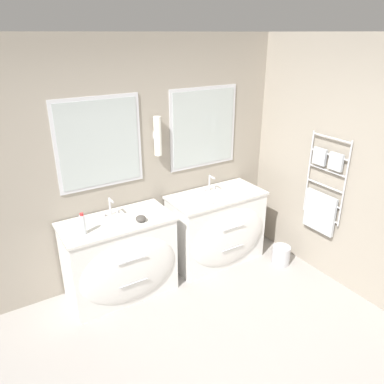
# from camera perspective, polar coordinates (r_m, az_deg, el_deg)

# --- Properties ---
(wall_back) EXTENTS (5.60, 0.16, 2.60)m
(wall_back) POSITION_cam_1_polar(r_m,az_deg,el_deg) (3.97, -11.77, 3.81)
(wall_back) COLOR #9E9384
(wall_back) RESTS_ON ground_plane
(wall_right) EXTENTS (0.13, 3.91, 2.60)m
(wall_right) POSITION_cam_1_polar(r_m,az_deg,el_deg) (4.28, 20.20, 4.05)
(wall_right) COLOR #9E9384
(wall_right) RESTS_ON ground_plane
(vanity_left) EXTENTS (1.12, 0.63, 0.87)m
(vanity_left) POSITION_cam_1_polar(r_m,az_deg,el_deg) (4.00, -10.79, -9.93)
(vanity_left) COLOR white
(vanity_left) RESTS_ON ground_plane
(vanity_right) EXTENTS (1.12, 0.63, 0.87)m
(vanity_right) POSITION_cam_1_polar(r_m,az_deg,el_deg) (4.50, 3.90, -5.52)
(vanity_right) COLOR white
(vanity_right) RESTS_ON ground_plane
(faucet_left) EXTENTS (0.17, 0.12, 0.19)m
(faucet_left) POSITION_cam_1_polar(r_m,az_deg,el_deg) (3.89, -12.31, -2.27)
(faucet_left) COLOR silver
(faucet_left) RESTS_ON vanity_left
(faucet_right) EXTENTS (0.17, 0.12, 0.19)m
(faucet_right) POSITION_cam_1_polar(r_m,az_deg,el_deg) (4.40, 2.77, 1.33)
(faucet_right) COLOR silver
(faucet_right) RESTS_ON vanity_right
(toiletry_bottle) EXTENTS (0.05, 0.05, 0.21)m
(toiletry_bottle) POSITION_cam_1_polar(r_m,az_deg,el_deg) (3.60, -16.30, -4.74)
(toiletry_bottle) COLOR silver
(toiletry_bottle) RESTS_ON vanity_left
(amenity_bowl) EXTENTS (0.10, 0.10, 0.06)m
(amenity_bowl) POSITION_cam_1_polar(r_m,az_deg,el_deg) (3.74, -7.80, -4.03)
(amenity_bowl) COLOR #4C4742
(amenity_bowl) RESTS_ON vanity_left
(soap_dish) EXTENTS (0.09, 0.07, 0.04)m
(soap_dish) POSITION_cam_1_polar(r_m,az_deg,el_deg) (4.08, 2.50, -1.67)
(soap_dish) COLOR white
(soap_dish) RESTS_ON vanity_right
(waste_bin) EXTENTS (0.22, 0.22, 0.23)m
(waste_bin) POSITION_cam_1_polar(r_m,az_deg,el_deg) (4.70, 13.42, -9.27)
(waste_bin) COLOR #B7B7BC
(waste_bin) RESTS_ON ground_plane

